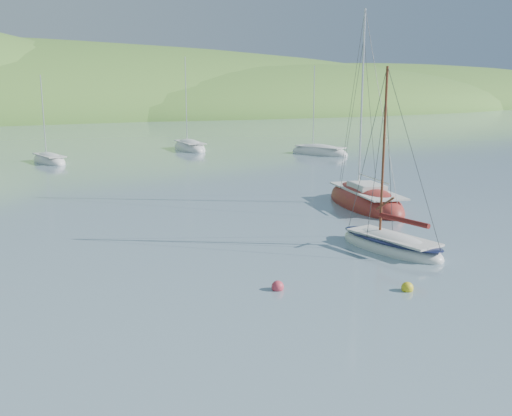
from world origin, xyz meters
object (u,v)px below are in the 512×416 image
daysailer_white (391,245)px  sloop_red (365,202)px  distant_sloop_b (190,148)px  distant_sloop_a (49,161)px  distant_sloop_d (319,153)px

daysailer_white → sloop_red: bearing=51.6°
daysailer_white → distant_sloop_b: bearing=73.4°
sloop_red → distant_sloop_a: bearing=128.0°
distant_sloop_d → distant_sloop_a: bearing=147.7°
distant_sloop_b → distant_sloop_d: 16.51m
distant_sloop_b → daysailer_white: bearing=-95.2°
distant_sloop_b → distant_sloop_d: (10.94, -12.36, -0.02)m
distant_sloop_b → distant_sloop_d: distant_sloop_b is taller
sloop_red → distant_sloop_b: (4.69, 38.24, -0.04)m
sloop_red → distant_sloop_a: size_ratio=1.39×
sloop_red → distant_sloop_d: 30.23m
daysailer_white → sloop_red: size_ratio=0.67×
distant_sloop_a → distant_sloop_d: bearing=-22.7°
daysailer_white → distant_sloop_a: bearing=95.8°
daysailer_white → distant_sloop_d: distant_sloop_d is taller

